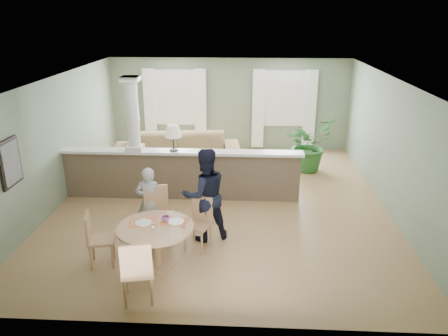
# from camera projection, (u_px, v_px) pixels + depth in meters

# --- Properties ---
(ground) EXTENTS (8.00, 8.00, 0.00)m
(ground) POSITION_uv_depth(u_px,v_px,m) (222.00, 202.00, 9.61)
(ground) COLOR #A58157
(ground) RESTS_ON ground
(room_shell) EXTENTS (7.02, 8.02, 2.71)m
(room_shell) POSITION_uv_depth(u_px,v_px,m) (222.00, 115.00, 9.58)
(room_shell) COLOR gray
(room_shell) RESTS_ON ground
(pony_wall) EXTENTS (5.32, 0.38, 2.70)m
(pony_wall) POSITION_uv_depth(u_px,v_px,m) (177.00, 168.00, 9.61)
(pony_wall) COLOR brown
(pony_wall) RESTS_ON ground
(sofa) EXTENTS (3.37, 1.64, 0.95)m
(sofa) POSITION_uv_depth(u_px,v_px,m) (177.00, 154.00, 11.32)
(sofa) COLOR #978052
(sofa) RESTS_ON ground
(houseplant) EXTENTS (1.68, 1.68, 1.41)m
(houseplant) POSITION_uv_depth(u_px,v_px,m) (309.00, 144.00, 11.33)
(houseplant) COLOR #265E25
(houseplant) RESTS_ON ground
(dining_table) EXTENTS (1.23, 1.23, 0.84)m
(dining_table) POSITION_uv_depth(u_px,v_px,m) (156.00, 235.00, 6.99)
(dining_table) COLOR tan
(dining_table) RESTS_ON ground
(chair_far_boy) EXTENTS (0.57, 0.57, 1.02)m
(chair_far_boy) POSITION_uv_depth(u_px,v_px,m) (157.00, 211.00, 7.87)
(chair_far_boy) COLOR tan
(chair_far_boy) RESTS_ON ground
(chair_far_man) EXTENTS (0.54, 0.54, 0.92)m
(chair_far_man) POSITION_uv_depth(u_px,v_px,m) (200.00, 220.00, 7.66)
(chair_far_man) COLOR tan
(chair_far_man) RESTS_ON ground
(chair_near) EXTENTS (0.55, 0.55, 1.01)m
(chair_near) POSITION_uv_depth(u_px,v_px,m) (137.00, 269.00, 6.13)
(chair_near) COLOR tan
(chair_near) RESTS_ON ground
(chair_side) EXTENTS (0.50, 0.50, 0.92)m
(chair_side) POSITION_uv_depth(u_px,v_px,m) (96.00, 237.00, 7.09)
(chair_side) COLOR tan
(chair_side) RESTS_ON ground
(child_person) EXTENTS (0.50, 0.34, 1.35)m
(child_person) POSITION_uv_depth(u_px,v_px,m) (149.00, 202.00, 7.97)
(child_person) COLOR #98989D
(child_person) RESTS_ON ground
(man_person) EXTENTS (1.03, 0.93, 1.73)m
(man_person) POSITION_uv_depth(u_px,v_px,m) (205.00, 195.00, 7.82)
(man_person) COLOR black
(man_person) RESTS_ON ground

